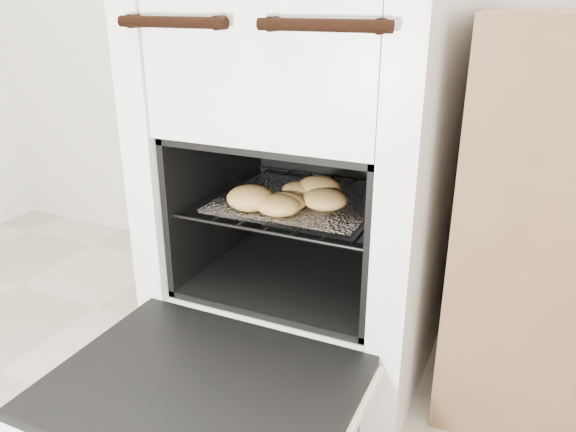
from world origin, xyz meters
name	(u,v)px	position (x,y,z in m)	size (l,w,h in m)	color
stove	(314,176)	(-0.02, 1.15, 0.47)	(0.62, 0.69, 0.95)	white
oven_door	(202,391)	(-0.02, 0.63, 0.21)	(0.56, 0.43, 0.04)	black
oven_rack	(303,201)	(-0.02, 1.09, 0.42)	(0.45, 0.43, 0.01)	black
foil_sheet	(299,201)	(-0.02, 1.07, 0.43)	(0.35, 0.31, 0.01)	white
baked_rolls	(293,196)	(-0.01, 1.02, 0.46)	(0.28, 0.27, 0.05)	#E4AF5B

